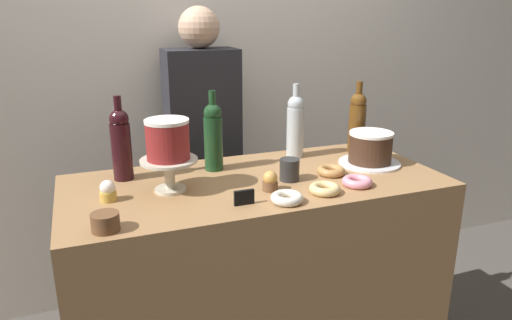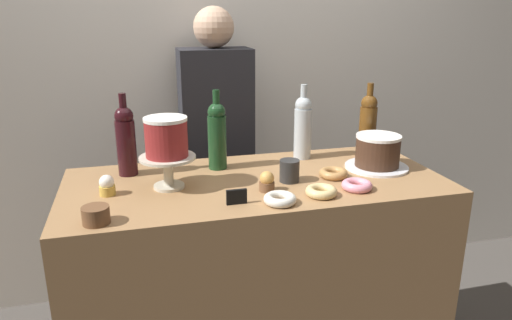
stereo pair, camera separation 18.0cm
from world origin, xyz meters
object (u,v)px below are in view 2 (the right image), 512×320
object	(u,v)px
white_layer_cake	(166,137)
donut_pink	(357,185)
cupcake_vanilla	(107,186)
cupcake_caramel	(267,182)
donut_maple	(333,173)
price_sign_chalkboard	(237,197)
wine_bottle_amber	(368,124)
barista_figure	(217,157)
cookie_stack	(96,215)
cake_stand_pedestal	(168,167)
wine_bottle_dark_red	(126,139)
donut_sugar	(280,199)
donut_glazed	(321,191)
wine_bottle_green	(217,134)
wine_bottle_clear	(303,126)
coffee_cup_ceramic	(289,171)
chocolate_round_cake	(378,151)

from	to	relation	value
white_layer_cake	donut_pink	bearing A→B (deg)	-16.16
cupcake_vanilla	white_layer_cake	bearing A→B (deg)	4.06
cupcake_caramel	donut_maple	world-z (taller)	cupcake_caramel
donut_maple	price_sign_chalkboard	distance (m)	0.46
wine_bottle_amber	cupcake_vanilla	distance (m)	1.14
white_layer_cake	barista_figure	xyz separation A→B (m)	(0.30, 0.70, -0.31)
donut_pink	cookie_stack	world-z (taller)	cookie_stack
cake_stand_pedestal	barista_figure	size ratio (longest dim) A/B	0.13
price_sign_chalkboard	cupcake_vanilla	bearing A→B (deg)	155.02
wine_bottle_amber	price_sign_chalkboard	size ratio (longest dim) A/B	4.65
wine_bottle_dark_red	donut_sugar	bearing A→B (deg)	-41.72
cookie_stack	barista_figure	xyz separation A→B (m)	(0.54, 0.95, -0.14)
cupcake_caramel	donut_sugar	bearing A→B (deg)	-85.30
cupcake_caramel	donut_glazed	distance (m)	0.20
white_layer_cake	wine_bottle_amber	world-z (taller)	wine_bottle_amber
donut_maple	cupcake_vanilla	bearing A→B (deg)	177.84
cake_stand_pedestal	wine_bottle_dark_red	xyz separation A→B (m)	(-0.14, 0.19, 0.06)
barista_figure	cookie_stack	bearing A→B (deg)	-119.83
cupcake_caramel	wine_bottle_green	bearing A→B (deg)	112.42
cookie_stack	wine_bottle_dark_red	bearing A→B (deg)	77.59
wine_bottle_green	donut_glazed	bearing A→B (deg)	-53.14
cookie_stack	barista_figure	bearing A→B (deg)	60.17
cupcake_caramel	donut_sugar	world-z (taller)	cupcake_caramel
wine_bottle_clear	coffee_cup_ceramic	size ratio (longest dim) A/B	3.83
chocolate_round_cake	donut_sugar	world-z (taller)	chocolate_round_cake
white_layer_cake	wine_bottle_dark_red	bearing A→B (deg)	126.51
cookie_stack	donut_pink	bearing A→B (deg)	3.86
price_sign_chalkboard	wine_bottle_green	bearing A→B (deg)	88.87
donut_pink	wine_bottle_dark_red	bearing A→B (deg)	154.40
cake_stand_pedestal	chocolate_round_cake	bearing A→B (deg)	0.87
wine_bottle_dark_red	donut_glazed	xyz separation A→B (m)	(0.66, -0.41, -0.13)
cookie_stack	price_sign_chalkboard	bearing A→B (deg)	5.03
cake_stand_pedestal	coffee_cup_ceramic	distance (m)	0.45
cupcake_caramel	cookie_stack	world-z (taller)	cupcake_caramel
cookie_stack	wine_bottle_green	bearing A→B (deg)	43.47
chocolate_round_cake	donut_pink	distance (m)	0.29
white_layer_cake	chocolate_round_cake	xyz separation A→B (m)	(0.85, 0.01, -0.12)
chocolate_round_cake	donut_pink	size ratio (longest dim) A/B	1.63
donut_pink	wine_bottle_amber	bearing A→B (deg)	58.70
barista_figure	cupcake_caramel	bearing A→B (deg)	-87.34
price_sign_chalkboard	coffee_cup_ceramic	bearing A→B (deg)	34.36
wine_bottle_clear	cupcake_caramel	size ratio (longest dim) A/B	4.38
cupcake_vanilla	coffee_cup_ceramic	distance (m)	0.67
donut_sugar	cookie_stack	xyz separation A→B (m)	(-0.59, -0.01, 0.01)
white_layer_cake	wine_bottle_amber	xyz separation A→B (m)	(0.90, 0.19, -0.05)
cupcake_vanilla	price_sign_chalkboard	distance (m)	0.47
cupcake_vanilla	donut_sugar	bearing A→B (deg)	-22.14
cupcake_caramel	donut_sugar	xyz separation A→B (m)	(0.01, -0.12, -0.02)
donut_sugar	cookie_stack	size ratio (longest dim) A/B	1.33
wine_bottle_green	price_sign_chalkboard	xyz separation A→B (m)	(-0.01, -0.39, -0.12)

